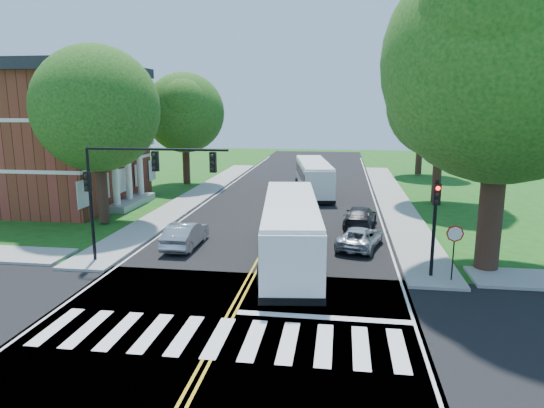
% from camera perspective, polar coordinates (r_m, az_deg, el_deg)
% --- Properties ---
extents(ground, '(140.00, 140.00, 0.00)m').
position_cam_1_polar(ground, '(17.74, -5.88, -14.65)').
color(ground, '#1C4912').
rests_on(ground, ground).
extents(road, '(14.00, 96.00, 0.01)m').
position_cam_1_polar(road, '(34.54, 1.34, -1.43)').
color(road, black).
rests_on(road, ground).
extents(cross_road, '(60.00, 12.00, 0.01)m').
position_cam_1_polar(cross_road, '(17.74, -5.88, -14.63)').
color(cross_road, black).
rests_on(cross_road, ground).
extents(center_line, '(0.36, 70.00, 0.01)m').
position_cam_1_polar(center_line, '(38.42, 2.05, -0.07)').
color(center_line, gold).
rests_on(center_line, road).
extents(edge_line_w, '(0.12, 70.00, 0.01)m').
position_cam_1_polar(edge_line_w, '(39.70, -7.75, 0.21)').
color(edge_line_w, silver).
rests_on(edge_line_w, road).
extents(edge_line_e, '(0.12, 70.00, 0.01)m').
position_cam_1_polar(edge_line_e, '(38.31, 12.21, -0.37)').
color(edge_line_e, silver).
rests_on(edge_line_e, road).
extents(crosswalk, '(12.60, 3.00, 0.01)m').
position_cam_1_polar(crosswalk, '(17.30, -6.29, -15.32)').
color(crosswalk, silver).
rests_on(crosswalk, road).
extents(stop_bar, '(6.60, 0.40, 0.01)m').
position_cam_1_polar(stop_bar, '(18.72, 6.09, -13.12)').
color(stop_bar, silver).
rests_on(stop_bar, road).
extents(sidewalk_nw, '(2.60, 40.00, 0.15)m').
position_cam_1_polar(sidewalk_nw, '(42.94, -8.59, 1.14)').
color(sidewalk_nw, gray).
rests_on(sidewalk_nw, ground).
extents(sidewalk_ne, '(2.60, 40.00, 0.15)m').
position_cam_1_polar(sidewalk_ne, '(41.36, 14.01, 0.52)').
color(sidewalk_ne, gray).
rests_on(sidewalk_ne, ground).
extents(tree_ne_big, '(10.80, 10.80, 14.91)m').
position_cam_1_polar(tree_ne_big, '(24.49, 25.70, 14.73)').
color(tree_ne_big, black).
rests_on(tree_ne_big, ground).
extents(tree_west_near, '(8.00, 8.00, 11.40)m').
position_cam_1_polar(tree_west_near, '(33.23, -19.95, 10.46)').
color(tree_west_near, black).
rests_on(tree_west_near, ground).
extents(tree_west_far, '(7.60, 7.60, 10.67)m').
position_cam_1_polar(tree_west_far, '(47.81, -10.26, 10.50)').
color(tree_west_far, black).
rests_on(tree_west_far, ground).
extents(tree_east_mid, '(8.40, 8.40, 11.93)m').
position_cam_1_polar(tree_east_mid, '(40.11, 19.35, 11.07)').
color(tree_east_mid, black).
rests_on(tree_east_mid, ground).
extents(tree_east_far, '(7.20, 7.20, 10.34)m').
position_cam_1_polar(tree_east_far, '(56.05, 17.19, 10.19)').
color(tree_east_far, black).
rests_on(tree_east_far, ground).
extents(brick_building, '(20.00, 13.00, 10.80)m').
position_cam_1_polar(brick_building, '(43.95, -28.25, 7.16)').
color(brick_building, brown).
rests_on(brick_building, ground).
extents(signal_nw, '(7.15, 0.46, 5.66)m').
position_cam_1_polar(signal_nw, '(24.19, -15.95, 2.99)').
color(signal_nw, black).
rests_on(signal_nw, ground).
extents(signal_ne, '(0.30, 0.46, 4.40)m').
position_cam_1_polar(signal_ne, '(22.77, 18.64, -1.32)').
color(signal_ne, black).
rests_on(signal_ne, ground).
extents(stop_sign, '(0.76, 0.08, 2.53)m').
position_cam_1_polar(stop_sign, '(22.71, 20.68, -3.93)').
color(stop_sign, black).
rests_on(stop_sign, ground).
extents(bus_lead, '(4.03, 12.36, 3.14)m').
position_cam_1_polar(bus_lead, '(24.41, 2.20, -2.98)').
color(bus_lead, white).
rests_on(bus_lead, road).
extents(bus_follow, '(4.12, 11.37, 2.88)m').
position_cam_1_polar(bus_follow, '(43.08, 4.91, 3.22)').
color(bus_follow, white).
rests_on(bus_follow, road).
extents(hatchback, '(1.54, 4.32, 1.42)m').
position_cam_1_polar(hatchback, '(27.44, -10.15, -3.55)').
color(hatchback, '#A4A7AB').
rests_on(hatchback, road).
extents(suv, '(2.97, 4.58, 1.17)m').
position_cam_1_polar(suv, '(27.34, 10.31, -3.88)').
color(suv, '#B1B3B9').
rests_on(suv, road).
extents(dark_sedan, '(2.47, 4.85, 1.35)m').
position_cam_1_polar(dark_sedan, '(31.83, 10.34, -1.50)').
color(dark_sedan, black).
rests_on(dark_sedan, road).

